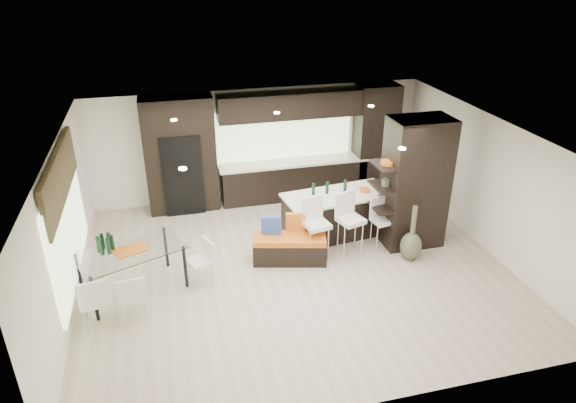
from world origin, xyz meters
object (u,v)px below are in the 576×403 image
object	(u,v)px
stool_mid	(350,231)
stool_right	(382,229)
dining_table	(133,271)
chair_near	(132,298)
floor_vase	(412,233)
chair_end	(200,264)
bench	(290,248)
kitchen_island	(337,214)
stool_left	(317,235)
chair_far	(96,302)

from	to	relation	value
stool_mid	stool_right	distance (m)	0.71
dining_table	chair_near	distance (m)	0.81
floor_vase	stool_right	bearing A→B (deg)	126.93
stool_mid	chair_end	xyz separation A→B (m)	(-3.02, -0.28, -0.14)
dining_table	chair_near	bearing A→B (deg)	-111.78
stool_right	bench	size ratio (longest dim) A/B	0.62
stool_mid	kitchen_island	bearing A→B (deg)	72.63
kitchen_island	floor_vase	distance (m)	1.73
floor_vase	stool_left	bearing A→B (deg)	164.39
stool_left	floor_vase	xyz separation A→B (m)	(1.81, -0.50, 0.07)
kitchen_island	stool_right	world-z (taller)	kitchen_island
stool_left	stool_mid	size ratio (longest dim) A/B	0.98
stool_right	stool_mid	bearing A→B (deg)	172.42
dining_table	floor_vase	bearing A→B (deg)	-24.16
bench	dining_table	xyz separation A→B (m)	(-2.96, -0.31, 0.16)
stool_left	bench	world-z (taller)	stool_left
stool_mid	dining_table	world-z (taller)	stool_mid
stool_mid	floor_vase	distance (m)	1.21
chair_near	dining_table	bearing A→B (deg)	82.35
bench	chair_end	size ratio (longest dim) A/B	1.85
chair_near	chair_far	bearing A→B (deg)	174.01
floor_vase	chair_near	bearing A→B (deg)	-173.65
stool_left	kitchen_island	bearing A→B (deg)	38.65
dining_table	chair_end	distance (m)	1.18
stool_right	chair_far	world-z (taller)	chair_far
stool_right	bench	bearing A→B (deg)	169.68
bench	chair_near	bearing A→B (deg)	-145.17
dining_table	chair_far	size ratio (longest dim) A/B	1.97
floor_vase	chair_far	distance (m)	5.90
stool_left	stool_mid	world-z (taller)	stool_mid
stool_mid	stool_left	bearing A→B (deg)	162.34
dining_table	chair_far	world-z (taller)	chair_far
stool_right	dining_table	distance (m)	4.91
stool_left	floor_vase	distance (m)	1.88
kitchen_island	chair_near	distance (m)	4.62
dining_table	stool_mid	bearing A→B (deg)	-17.97
chair_far	bench	bearing A→B (deg)	10.19
kitchen_island	floor_vase	size ratio (longest dim) A/B	1.95
floor_vase	chair_near	distance (m)	5.34
stool_right	chair_end	bearing A→B (deg)	174.32
bench	chair_far	world-z (taller)	chair_far
bench	stool_mid	bearing A→B (deg)	12.79
stool_left	stool_right	xyz separation A→B (m)	(1.40, 0.03, -0.07)
floor_vase	dining_table	xyz separation A→B (m)	(-5.31, 0.22, -0.16)
floor_vase	bench	bearing A→B (deg)	167.26
stool_right	bench	distance (m)	1.95
stool_left	chair_end	size ratio (longest dim) A/B	1.33
stool_right	dining_table	xyz separation A→B (m)	(-4.90, -0.32, -0.01)
kitchen_island	chair_far	distance (m)	5.14
chair_far	chair_end	distance (m)	1.93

